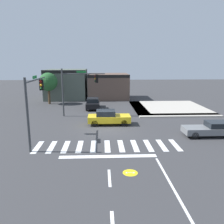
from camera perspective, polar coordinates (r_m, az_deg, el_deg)
The scene contains 12 objects.
ground_plane at distance 22.50m, azimuth -1.44°, elevation -4.32°, with size 120.00×120.00×0.00m, color #353538.
crosswalk_near at distance 18.24m, azimuth -1.16°, elevation -8.41°, with size 11.22×2.63×0.01m.
lane_markings at distance 11.62m, azimuth 5.69°, elevation -21.66°, with size 6.80×20.25×0.01m.
bike_detector_marking at distance 14.25m, azimuth 4.52°, elevation -14.73°, with size 0.90×0.90×0.01m.
curb_corner_northeast at distance 32.83m, azimuth 13.21°, elevation 0.88°, with size 10.00×10.60×0.15m.
storefront_row at distance 41.08m, azimuth -6.75°, elevation 6.68°, with size 14.19×6.88×5.06m.
traffic_signal_southwest at distance 19.12m, azimuth -18.60°, elevation 3.72°, with size 0.32×5.53×5.41m.
traffic_signal_northwest at distance 27.53m, azimuth -8.40°, elevation 6.79°, with size 5.08×0.32×5.65m.
car_gray at distance 22.13m, azimuth 23.25°, elevation -3.84°, with size 4.40×1.71×1.31m.
car_yellow at distance 24.00m, azimuth -0.90°, elevation -1.35°, with size 4.38×1.79×1.53m.
car_black at distance 32.23m, azimuth -4.74°, elevation 2.18°, with size 1.78×4.36×1.48m.
roadside_tree at distance 36.58m, azimuth -15.45°, elevation 7.15°, with size 2.78×2.78×4.79m.
Camera 1 is at (-0.38, -21.53, 6.53)m, focal length 37.01 mm.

